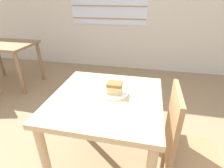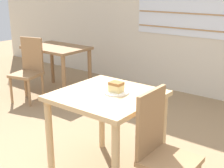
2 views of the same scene
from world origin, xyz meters
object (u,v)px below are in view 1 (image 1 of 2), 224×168
at_px(dining_table_near, 106,111).
at_px(plate, 114,93).
at_px(dining_table_far, 4,51).
at_px(chair_near_window, 184,147).
at_px(cake_slice, 115,88).

relative_size(dining_table_near, plate, 3.74).
xyz_separation_m(dining_table_far, plate, (2.10, -1.25, 0.16)).
bearing_deg(chair_near_window, plate, 74.50).
relative_size(chair_near_window, cake_slice, 8.43).
distance_m(dining_table_near, plate, 0.16).
xyz_separation_m(chair_near_window, plate, (-0.53, 0.15, 0.29)).
height_order(dining_table_far, plate, plate).
distance_m(dining_table_near, cake_slice, 0.20).
bearing_deg(cake_slice, dining_table_far, 149.15).
bearing_deg(dining_table_far, cake_slice, -30.85).
xyz_separation_m(dining_table_near, plate, (0.05, 0.06, 0.14)).
relative_size(dining_table_near, chair_near_window, 0.88).
xyz_separation_m(plate, cake_slice, (0.00, -0.00, 0.05)).
distance_m(dining_table_far, cake_slice, 2.46).
distance_m(chair_near_window, plate, 0.62).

